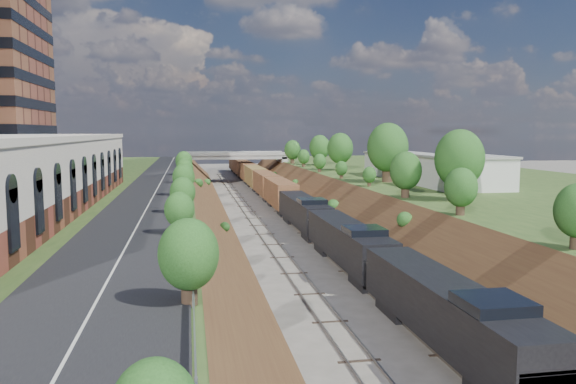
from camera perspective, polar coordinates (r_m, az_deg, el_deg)
name	(u,v)px	position (r m, az deg, el deg)	size (l,w,h in m)	color
platform_left	(19,209)	(79.39, -25.69, -1.57)	(44.00, 180.00, 5.00)	#314F20
platform_right	(494,198)	(88.42, 20.24, -0.61)	(44.00, 180.00, 5.00)	#314F20
embankment_left	(194,224)	(76.78, -9.57, -3.18)	(7.07, 180.00, 7.07)	brown
embankment_right	(351,219)	(80.00, 6.41, -2.75)	(7.07, 180.00, 7.07)	brown
rail_left_track	(256,221)	(77.28, -3.32, -2.97)	(1.58, 180.00, 0.18)	gray
rail_right_track	(293,220)	(78.05, 0.48, -2.87)	(1.58, 180.00, 0.18)	gray
road	(159,187)	(76.24, -13.02, 0.51)	(8.00, 180.00, 0.10)	black
guardrail	(190,183)	(75.89, -9.94, 0.93)	(0.10, 171.00, 0.70)	#99999E
commercial_building	(2,175)	(56.39, -27.06, 1.58)	(14.30, 62.30, 7.00)	brown
overpass	(236,162)	(138.46, -5.28, 3.07)	(24.50, 8.30, 7.40)	gray
white_building_near	(462,173)	(76.46, 17.22, 1.88)	(9.00, 12.00, 4.00)	silver
white_building_far	(396,165)	(96.33, 10.96, 2.75)	(8.00, 10.00, 3.60)	silver
tree_right_large	(459,159)	(62.70, 17.01, 3.18)	(5.25, 5.25, 7.61)	#473323
tree_left_crest	(185,216)	(36.17, -10.45, -2.39)	(2.45, 2.45, 3.55)	#473323
freight_train	(267,184)	(103.39, -2.17, 0.79)	(3.15, 160.07, 4.68)	black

